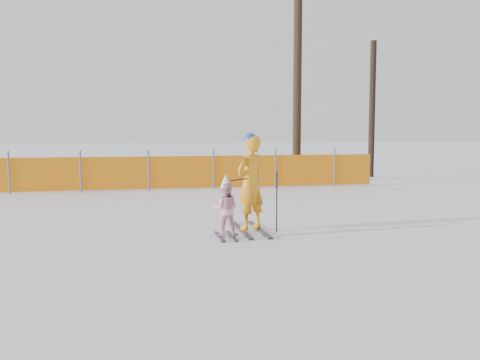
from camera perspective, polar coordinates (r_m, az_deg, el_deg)
name	(u,v)px	position (r m, az deg, el deg)	size (l,w,h in m)	color
ground	(246,242)	(9.00, 0.64, -6.65)	(120.00, 120.00, 0.00)	white
adult	(250,183)	(9.84, 1.12, -0.28)	(0.75, 1.67, 1.81)	black
child	(226,209)	(9.31, -1.54, -3.06)	(0.53, 0.87, 1.11)	black
ski_poles	(265,195)	(9.71, 2.72, -1.63)	(0.93, 0.34, 1.12)	black
safety_fence	(134,173)	(16.52, -11.20, 0.76)	(15.28, 0.06, 1.25)	#595960
tree_trunks	(324,94)	(20.01, 8.91, 9.05)	(3.69, 1.43, 6.81)	black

